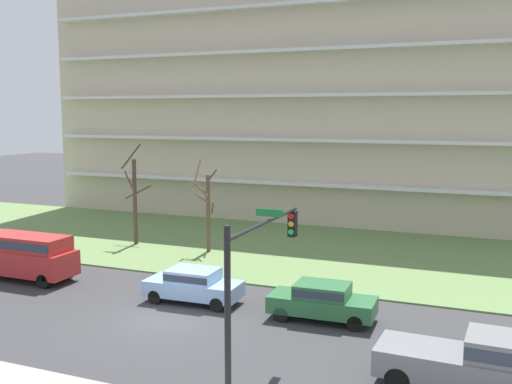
% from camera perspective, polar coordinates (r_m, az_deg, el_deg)
% --- Properties ---
extents(ground, '(160.00, 160.00, 0.00)m').
position_cam_1_polar(ground, '(25.58, -8.89, -12.09)').
color(ground, '#38383A').
extents(grass_lawn_strip, '(80.00, 16.00, 0.08)m').
position_cam_1_polar(grass_lawn_strip, '(37.74, 2.23, -5.46)').
color(grass_lawn_strip, '#66844C').
rests_on(grass_lawn_strip, ground).
extents(apartment_building, '(47.29, 12.40, 19.76)m').
position_cam_1_polar(apartment_building, '(49.88, 7.79, 9.06)').
color(apartment_building, beige).
rests_on(apartment_building, ground).
extents(tree_far_left, '(1.74, 1.78, 6.59)m').
position_cam_1_polar(tree_far_left, '(39.13, -11.63, -0.59)').
color(tree_far_left, '#4C3828').
rests_on(tree_far_left, ground).
extents(tree_left, '(1.44, 1.50, 5.76)m').
position_cam_1_polar(tree_left, '(36.36, -4.72, -1.56)').
color(tree_left, brown).
rests_on(tree_left, ground).
extents(van_red_near_left, '(5.20, 2.01, 2.36)m').
position_cam_1_polar(van_red_near_left, '(32.83, -21.24, -5.55)').
color(van_red_near_left, '#B22828').
rests_on(van_red_near_left, ground).
extents(sedan_green_center_left, '(4.46, 1.96, 1.57)m').
position_cam_1_polar(sedan_green_center_left, '(25.14, 6.41, -10.30)').
color(sedan_green_center_left, '#2D6B3D').
rests_on(sedan_green_center_left, ground).
extents(sedan_blue_center_right, '(4.46, 1.94, 1.57)m').
position_cam_1_polar(sedan_blue_center_right, '(27.34, -6.08, -8.81)').
color(sedan_blue_center_right, '#8CB2E0').
rests_on(sedan_blue_center_right, ground).
extents(pickup_gray_near_right, '(5.47, 2.20, 1.95)m').
position_cam_1_polar(pickup_gray_near_right, '(20.01, 20.26, -15.12)').
color(pickup_gray_near_right, slate).
rests_on(pickup_gray_near_right, ground).
extents(traffic_signal_mast, '(0.90, 5.77, 5.64)m').
position_cam_1_polar(traffic_signal_mast, '(17.92, 0.08, -7.51)').
color(traffic_signal_mast, black).
rests_on(traffic_signal_mast, ground).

